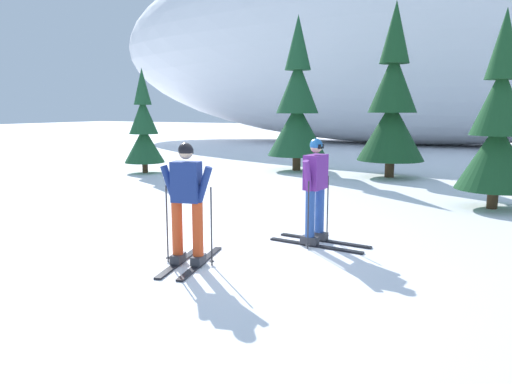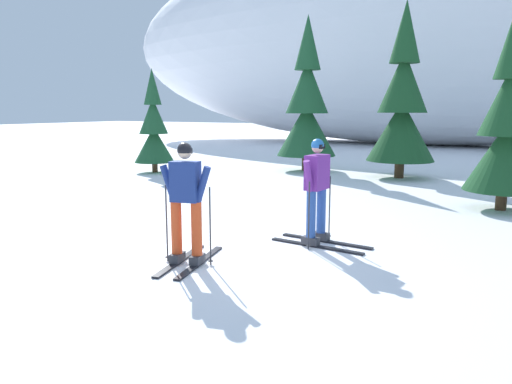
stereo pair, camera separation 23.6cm
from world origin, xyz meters
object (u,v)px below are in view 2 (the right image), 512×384
Objects in this scene: skier_purple_jacket at (317,189)px; pine_tree_far_left at (154,129)px; pine_tree_center at (402,105)px; skier_navy_jacket at (186,202)px; pine_tree_center_left at (307,107)px; pine_tree_center_right at (507,127)px.

skier_purple_jacket is 10.27m from pine_tree_far_left.
pine_tree_far_left is at bearing -161.32° from pine_tree_center.
skier_navy_jacket is 11.21m from pine_tree_center_left.
skier_purple_jacket is at bearing -35.41° from pine_tree_far_left.
skier_navy_jacket is 10.62m from pine_tree_far_left.
pine_tree_center is at bearing -5.62° from pine_tree_center_left.
skier_purple_jacket is at bearing -119.31° from pine_tree_center_right.
pine_tree_far_left is at bearing 144.59° from skier_purple_jacket.
pine_tree_far_left is at bearing 132.44° from skier_navy_jacket.
skier_navy_jacket is 0.49× the size of pine_tree_far_left.
skier_purple_jacket is 8.70m from pine_tree_center.
pine_tree_center reaches higher than pine_tree_center_left.
pine_tree_far_left reaches higher than skier_navy_jacket.
pine_tree_center reaches higher than pine_tree_far_left.
pine_tree_center_left reaches higher than skier_purple_jacket.
pine_tree_center_left is (4.42, 2.96, 0.76)m from pine_tree_far_left.
pine_tree_far_left is at bearing -146.21° from pine_tree_center_left.
skier_purple_jacket is at bearing -86.05° from pine_tree_center.
pine_tree_center_right is at bearing -52.77° from pine_tree_center.
pine_tree_center_left is at bearing 104.26° from skier_navy_jacket.
pine_tree_center is (-0.59, 8.57, 1.37)m from skier_purple_jacket.
pine_tree_center is (0.61, 10.45, 1.38)m from skier_navy_jacket.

